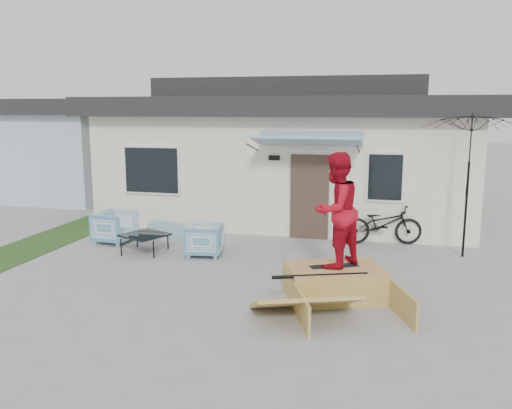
% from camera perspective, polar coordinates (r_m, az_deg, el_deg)
% --- Properties ---
extents(ground, '(90.00, 90.00, 0.00)m').
position_cam_1_polar(ground, '(9.49, -4.45, -9.57)').
color(ground, gray).
rests_on(ground, ground).
extents(grass_strip, '(1.40, 8.00, 0.01)m').
position_cam_1_polar(grass_strip, '(13.59, -22.97, -4.23)').
color(grass_strip, '#23421B').
rests_on(grass_strip, ground).
extents(house, '(10.80, 8.49, 4.10)m').
position_cam_1_polar(house, '(16.75, 4.15, 5.89)').
color(house, '#ECE4C7').
rests_on(house, ground).
extents(neighbor_house, '(8.60, 7.60, 3.50)m').
position_cam_1_polar(neighbor_house, '(22.83, -21.98, 5.95)').
color(neighbor_house, '#AEBFD0').
rests_on(neighbor_house, ground).
extents(loveseat, '(1.37, 0.73, 0.51)m').
position_cam_1_polar(loveseat, '(13.79, -8.81, -2.24)').
color(loveseat, teal).
rests_on(loveseat, ground).
extents(armchair_left, '(0.87, 0.91, 0.85)m').
position_cam_1_polar(armchair_left, '(13.31, -14.88, -2.16)').
color(armchair_left, teal).
rests_on(armchair_left, ground).
extents(armchair_right, '(0.81, 0.85, 0.78)m').
position_cam_1_polar(armchair_right, '(11.82, -5.60, -3.60)').
color(armchair_right, teal).
rests_on(armchair_right, ground).
extents(coffee_table, '(1.15, 1.15, 0.43)m').
position_cam_1_polar(coffee_table, '(12.30, -11.78, -4.08)').
color(coffee_table, black).
rests_on(coffee_table, ground).
extents(bicycle, '(1.96, 1.01, 1.20)m').
position_cam_1_polar(bicycle, '(13.07, 13.38, -1.56)').
color(bicycle, black).
rests_on(bicycle, ground).
extents(patio_umbrella, '(2.32, 2.19, 2.20)m').
position_cam_1_polar(patio_umbrella, '(12.28, 21.72, 2.68)').
color(patio_umbrella, black).
rests_on(patio_umbrella, ground).
extents(skate_ramp, '(2.25, 2.55, 0.53)m').
position_cam_1_polar(skate_ramp, '(9.34, 8.40, -8.26)').
color(skate_ramp, '#AB8B44').
rests_on(skate_ramp, ground).
extents(skateboard, '(0.85, 0.55, 0.05)m').
position_cam_1_polar(skateboard, '(9.30, 8.36, -6.46)').
color(skateboard, black).
rests_on(skateboard, skate_ramp).
extents(skater, '(1.14, 1.20, 1.95)m').
position_cam_1_polar(skater, '(9.07, 8.52, -0.38)').
color(skater, '#AC0C1D').
rests_on(skater, skateboard).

